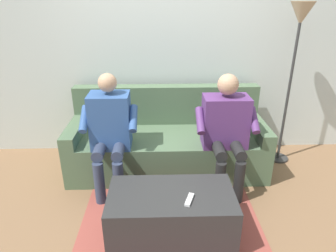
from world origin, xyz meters
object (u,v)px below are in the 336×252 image
at_px(remote_white, 189,200).
at_px(floor_lamp, 298,33).
at_px(person_right_seated, 110,127).
at_px(couch, 167,142).
at_px(coffee_table, 171,215).
at_px(person_left_seated, 226,126).

bearing_deg(remote_white, floor_lamp, -23.12).
bearing_deg(person_right_seated, couch, -146.34).
distance_m(coffee_table, remote_white, 0.27).
bearing_deg(person_right_seated, floor_lamp, -165.84).
relative_size(coffee_table, person_right_seated, 0.85).
distance_m(person_left_seated, remote_white, 0.97).
relative_size(couch, remote_white, 14.33).
xyz_separation_m(couch, remote_white, (-0.13, 1.22, 0.13)).
bearing_deg(floor_lamp, person_right_seated, 14.16).
height_order(coffee_table, floor_lamp, floor_lamp).
distance_m(coffee_table, person_right_seated, 1.04).
xyz_separation_m(couch, person_right_seated, (0.56, 0.38, 0.36)).
distance_m(person_left_seated, floor_lamp, 1.23).
height_order(person_left_seated, person_right_seated, person_right_seated).
relative_size(coffee_table, remote_white, 6.70).
distance_m(person_right_seated, floor_lamp, 2.13).
bearing_deg(person_left_seated, coffee_table, 52.80).
bearing_deg(couch, person_right_seated, 33.66).
bearing_deg(floor_lamp, couch, 4.53).
bearing_deg(person_right_seated, remote_white, 129.56).
xyz_separation_m(person_left_seated, floor_lamp, (-0.79, -0.49, 0.81)).
bearing_deg(person_left_seated, remote_white, 62.63).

